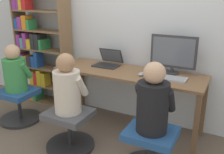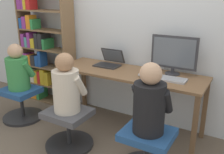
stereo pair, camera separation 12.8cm
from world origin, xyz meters
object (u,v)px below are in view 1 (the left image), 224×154
object	(u,v)px
person_at_monitor	(153,102)
bookshelf	(37,52)
keyboard	(167,78)
office_chair_right	(70,128)
office_chair_side	(19,104)
desktop_monitor	(173,54)
laptop	(108,62)
office_chair_left	(150,149)
person_near_shelf	(15,71)
person_at_laptop	(67,87)

from	to	relation	value
person_at_monitor	bookshelf	bearing A→B (deg)	160.01
keyboard	bookshelf	distance (m)	2.09
office_chair_right	office_chair_side	xyz separation A→B (m)	(-1.00, 0.20, 0.00)
desktop_monitor	laptop	bearing A→B (deg)	-176.77
laptop	person_at_monitor	distance (m)	1.17
desktop_monitor	laptop	size ratio (longest dim) A/B	1.67
office_chair_left	office_chair_right	size ratio (longest dim) A/B	1.00
keyboard	office_chair_right	xyz separation A→B (m)	(-0.89, -0.64, -0.55)
office_chair_side	keyboard	bearing A→B (deg)	13.23
office_chair_left	person_near_shelf	size ratio (longest dim) A/B	0.89
office_chair_left	person_at_laptop	size ratio (longest dim) A/B	0.84
office_chair_side	office_chair_right	bearing A→B (deg)	-11.17
laptop	office_chair_left	bearing A→B (deg)	-40.94
office_chair_left	person_at_monitor	bearing A→B (deg)	90.00
person_at_laptop	office_chair_side	xyz separation A→B (m)	(-1.00, 0.19, -0.50)
office_chair_left	office_chair_right	bearing A→B (deg)	-177.48
keyboard	office_chair_left	size ratio (longest dim) A/B	0.79
laptop	office_chair_left	size ratio (longest dim) A/B	0.58
desktop_monitor	person_at_monitor	world-z (taller)	desktop_monitor
desktop_monitor	person_at_laptop	size ratio (longest dim) A/B	0.82
person_at_laptop	bookshelf	distance (m)	1.45
bookshelf	desktop_monitor	bearing A→B (deg)	0.90
laptop	bookshelf	bearing A→B (deg)	179.34
office_chair_left	bookshelf	xyz separation A→B (m)	(-2.13, 0.78, 0.59)
desktop_monitor	person_at_monitor	xyz separation A→B (m)	(0.05, -0.81, -0.27)
desktop_monitor	bookshelf	world-z (taller)	bookshelf
office_chair_side	bookshelf	bearing A→B (deg)	107.53
desktop_monitor	bookshelf	size ratio (longest dim) A/B	0.31
person_at_monitor	person_near_shelf	size ratio (longest dim) A/B	1.08
keyboard	person_near_shelf	bearing A→B (deg)	-166.89
person_at_monitor	person_near_shelf	bearing A→B (deg)	175.40
laptop	person_near_shelf	bearing A→B (deg)	-150.09
office_chair_right	office_chair_side	bearing A→B (deg)	168.83
office_chair_side	person_near_shelf	xyz separation A→B (m)	(0.00, 0.00, 0.48)
person_at_laptop	office_chair_side	size ratio (longest dim) A/B	1.19
office_chair_side	person_near_shelf	size ratio (longest dim) A/B	0.89
keyboard	bookshelf	size ratio (longest dim) A/B	0.25
desktop_monitor	person_at_monitor	bearing A→B (deg)	-86.68
desktop_monitor	office_chair_side	xyz separation A→B (m)	(-1.89, -0.66, -0.77)
office_chair_right	bookshelf	size ratio (longest dim) A/B	0.32
office_chair_right	person_near_shelf	xyz separation A→B (m)	(-1.00, 0.20, 0.48)
keyboard	bookshelf	world-z (taller)	bookshelf
keyboard	person_at_monitor	world-z (taller)	person_at_monitor
laptop	office_chair_left	distance (m)	1.30
keyboard	person_at_monitor	xyz separation A→B (m)	(0.04, -0.60, -0.05)
office_chair_side	person_near_shelf	bearing A→B (deg)	90.00
office_chair_right	person_at_monitor	bearing A→B (deg)	2.81
person_near_shelf	person_at_laptop	bearing A→B (deg)	-11.16
laptop	person_near_shelf	xyz separation A→B (m)	(-1.05, -0.60, -0.11)
office_chair_left	person_at_monitor	world-z (taller)	person_at_monitor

